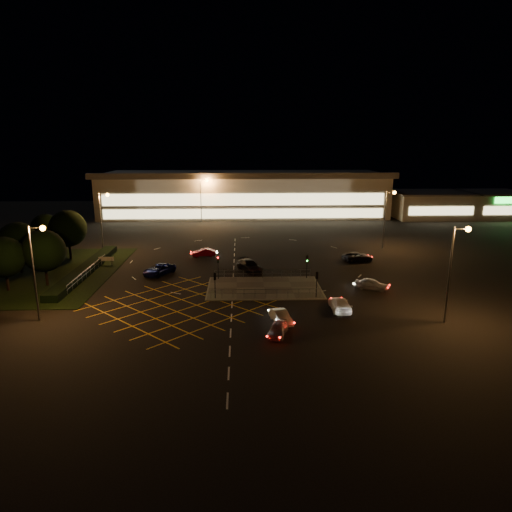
{
  "coord_description": "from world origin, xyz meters",
  "views": [
    {
      "loc": [
        -0.96,
        -57.27,
        17.95
      ],
      "look_at": [
        1.28,
        7.02,
        2.0
      ],
      "focal_mm": 32.0,
      "sensor_mm": 36.0,
      "label": 1
    }
  ],
  "objects_px": {
    "car_far_dkgrey": "(249,266)",
    "signal_sw": "(215,280)",
    "car_right_silver": "(372,284)",
    "car_circ_red": "(204,253)",
    "signal_nw": "(218,263)",
    "car_left_blue": "(159,269)",
    "car_queue_white": "(281,317)",
    "car_east_grey": "(358,257)",
    "signal_ne": "(307,262)",
    "car_approach_white": "(340,304)",
    "car_near_silver": "(278,329)",
    "signal_se": "(317,279)"
  },
  "relations": [
    {
      "from": "car_far_dkgrey",
      "to": "car_right_silver",
      "type": "bearing_deg",
      "value": -56.8
    },
    {
      "from": "car_circ_red",
      "to": "car_near_silver",
      "type": "bearing_deg",
      "value": 11.34
    },
    {
      "from": "car_east_grey",
      "to": "car_left_blue",
      "type": "bearing_deg",
      "value": 91.0
    },
    {
      "from": "signal_se",
      "to": "signal_nw",
      "type": "relative_size",
      "value": 1.0
    },
    {
      "from": "signal_sw",
      "to": "car_near_silver",
      "type": "xyz_separation_m",
      "value": [
        6.55,
        -10.61,
        -1.71
      ]
    },
    {
      "from": "car_left_blue",
      "to": "car_circ_red",
      "type": "xyz_separation_m",
      "value": [
        5.49,
        10.37,
        -0.1
      ]
    },
    {
      "from": "car_left_blue",
      "to": "car_east_grey",
      "type": "height_order",
      "value": "car_left_blue"
    },
    {
      "from": "signal_ne",
      "to": "car_far_dkgrey",
      "type": "bearing_deg",
      "value": 151.09
    },
    {
      "from": "signal_se",
      "to": "car_right_silver",
      "type": "bearing_deg",
      "value": -158.32
    },
    {
      "from": "car_near_silver",
      "to": "car_left_blue",
      "type": "distance_m",
      "value": 26.1
    },
    {
      "from": "signal_ne",
      "to": "car_approach_white",
      "type": "relative_size",
      "value": 0.65
    },
    {
      "from": "car_right_silver",
      "to": "car_circ_red",
      "type": "bearing_deg",
      "value": 77.7
    },
    {
      "from": "signal_se",
      "to": "car_far_dkgrey",
      "type": "distance_m",
      "value": 14.56
    },
    {
      "from": "car_near_silver",
      "to": "car_circ_red",
      "type": "distance_m",
      "value": 33.14
    },
    {
      "from": "car_right_silver",
      "to": "car_approach_white",
      "type": "distance_m",
      "value": 9.08
    },
    {
      "from": "signal_sw",
      "to": "car_left_blue",
      "type": "bearing_deg",
      "value": -51.93
    },
    {
      "from": "car_left_blue",
      "to": "car_circ_red",
      "type": "height_order",
      "value": "car_left_blue"
    },
    {
      "from": "signal_ne",
      "to": "car_circ_red",
      "type": "height_order",
      "value": "signal_ne"
    },
    {
      "from": "car_east_grey",
      "to": "car_approach_white",
      "type": "bearing_deg",
      "value": 149.62
    },
    {
      "from": "signal_se",
      "to": "signal_sw",
      "type": "bearing_deg",
      "value": 0.0
    },
    {
      "from": "signal_nw",
      "to": "car_right_silver",
      "type": "height_order",
      "value": "signal_nw"
    },
    {
      "from": "signal_nw",
      "to": "car_left_blue",
      "type": "bearing_deg",
      "value": 161.77
    },
    {
      "from": "signal_ne",
      "to": "car_near_silver",
      "type": "height_order",
      "value": "signal_ne"
    },
    {
      "from": "signal_sw",
      "to": "car_right_silver",
      "type": "height_order",
      "value": "signal_sw"
    },
    {
      "from": "signal_ne",
      "to": "car_near_silver",
      "type": "bearing_deg",
      "value": -106.32
    },
    {
      "from": "car_far_dkgrey",
      "to": "signal_sw",
      "type": "bearing_deg",
      "value": -134.77
    },
    {
      "from": "signal_se",
      "to": "car_queue_white",
      "type": "xyz_separation_m",
      "value": [
        -4.87,
        -7.48,
        -1.74
      ]
    },
    {
      "from": "signal_sw",
      "to": "signal_nw",
      "type": "distance_m",
      "value": 7.99
    },
    {
      "from": "signal_nw",
      "to": "car_queue_white",
      "type": "xyz_separation_m",
      "value": [
        7.13,
        -15.46,
        -1.74
      ]
    },
    {
      "from": "car_far_dkgrey",
      "to": "car_east_grey",
      "type": "bearing_deg",
      "value": -9.17
    },
    {
      "from": "signal_nw",
      "to": "car_near_silver",
      "type": "bearing_deg",
      "value": -70.59
    },
    {
      "from": "car_queue_white",
      "to": "car_circ_red",
      "type": "relative_size",
      "value": 1.02
    },
    {
      "from": "signal_se",
      "to": "car_queue_white",
      "type": "distance_m",
      "value": 9.09
    },
    {
      "from": "signal_se",
      "to": "car_right_silver",
      "type": "relative_size",
      "value": 0.76
    },
    {
      "from": "car_queue_white",
      "to": "car_east_grey",
      "type": "bearing_deg",
      "value": 43.74
    },
    {
      "from": "signal_sw",
      "to": "car_far_dkgrey",
      "type": "distance_m",
      "value": 13.07
    },
    {
      "from": "car_near_silver",
      "to": "car_east_grey",
      "type": "height_order",
      "value": "car_east_grey"
    },
    {
      "from": "car_far_dkgrey",
      "to": "car_queue_white",
      "type": "bearing_deg",
      "value": -107.27
    },
    {
      "from": "car_left_blue",
      "to": "car_far_dkgrey",
      "type": "bearing_deg",
      "value": 37.39
    },
    {
      "from": "signal_se",
      "to": "car_left_blue",
      "type": "relative_size",
      "value": 0.6
    },
    {
      "from": "signal_sw",
      "to": "signal_nw",
      "type": "relative_size",
      "value": 1.0
    },
    {
      "from": "car_left_blue",
      "to": "car_right_silver",
      "type": "relative_size",
      "value": 1.25
    },
    {
      "from": "car_east_grey",
      "to": "car_near_silver",
      "type": "bearing_deg",
      "value": 140.73
    },
    {
      "from": "car_far_dkgrey",
      "to": "car_circ_red",
      "type": "height_order",
      "value": "car_far_dkgrey"
    },
    {
      "from": "signal_se",
      "to": "car_circ_red",
      "type": "relative_size",
      "value": 0.84
    },
    {
      "from": "car_approach_white",
      "to": "signal_nw",
      "type": "bearing_deg",
      "value": -40.65
    },
    {
      "from": "car_circ_red",
      "to": "car_east_grey",
      "type": "height_order",
      "value": "car_east_grey"
    },
    {
      "from": "car_left_blue",
      "to": "car_east_grey",
      "type": "bearing_deg",
      "value": 43.0
    },
    {
      "from": "signal_se",
      "to": "car_right_silver",
      "type": "height_order",
      "value": "signal_se"
    },
    {
      "from": "signal_nw",
      "to": "signal_ne",
      "type": "bearing_deg",
      "value": 0.0
    }
  ]
}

